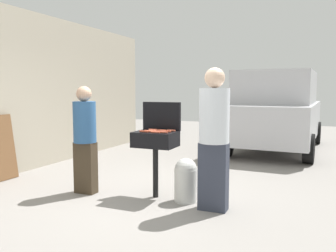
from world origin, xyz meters
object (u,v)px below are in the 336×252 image
(person_right, at_px, (214,134))
(parked_minivan, at_px, (277,111))
(hot_dog_2, at_px, (155,130))
(propane_tank, at_px, (186,179))
(hot_dog_3, at_px, (161,131))
(hot_dog_11, at_px, (155,132))
(hot_dog_8, at_px, (171,130))
(hot_dog_9, at_px, (151,132))
(person_left, at_px, (85,136))
(hot_dog_13, at_px, (163,132))
(hot_dog_5, at_px, (167,131))
(hot_dog_10, at_px, (155,132))
(hot_dog_7, at_px, (164,131))
(bbq_grill, at_px, (155,142))
(hot_dog_6, at_px, (153,131))
(hot_dog_14, at_px, (144,131))
(hot_dog_12, at_px, (153,131))
(hot_dog_1, at_px, (149,131))
(hot_dog_4, at_px, (153,130))
(hot_dog_0, at_px, (163,130))

(person_right, height_order, parked_minivan, parked_minivan)
(hot_dog_2, bearing_deg, propane_tank, -8.02)
(hot_dog_3, relative_size, person_right, 0.07)
(hot_dog_11, bearing_deg, hot_dog_8, 61.47)
(hot_dog_3, height_order, hot_dog_9, same)
(hot_dog_11, relative_size, person_left, 0.08)
(hot_dog_13, bearing_deg, hot_dog_8, 86.81)
(hot_dog_9, xyz_separation_m, propane_tank, (0.49, 0.08, -0.66))
(person_right, bearing_deg, hot_dog_11, 5.10)
(hot_dog_8, bearing_deg, hot_dog_3, -117.30)
(hot_dog_5, distance_m, hot_dog_10, 0.19)
(hot_dog_7, relative_size, hot_dog_11, 1.00)
(hot_dog_11, bearing_deg, bbq_grill, 111.54)
(hot_dog_5, relative_size, hot_dog_6, 1.00)
(hot_dog_6, height_order, parked_minivan, parked_minivan)
(hot_dog_3, relative_size, hot_dog_10, 1.00)
(hot_dog_13, relative_size, parked_minivan, 0.03)
(hot_dog_9, relative_size, person_right, 0.07)
(hot_dog_10, xyz_separation_m, hot_dog_14, (-0.19, 0.02, 0.00))
(hot_dog_12, distance_m, person_left, 1.05)
(hot_dog_5, relative_size, hot_dog_10, 1.00)
(hot_dog_2, bearing_deg, hot_dog_1, -114.53)
(hot_dog_2, bearing_deg, hot_dog_12, -109.85)
(hot_dog_4, height_order, propane_tank, hot_dog_4)
(hot_dog_0, bearing_deg, hot_dog_14, -127.74)
(hot_dog_4, relative_size, parked_minivan, 0.03)
(hot_dog_2, relative_size, hot_dog_8, 1.00)
(parked_minivan, bearing_deg, hot_dog_8, 81.09)
(hot_dog_1, relative_size, hot_dog_13, 1.00)
(person_left, bearing_deg, bbq_grill, 3.30)
(hot_dog_10, bearing_deg, hot_dog_8, 67.76)
(hot_dog_9, height_order, hot_dog_12, same)
(bbq_grill, bearing_deg, hot_dog_11, -68.46)
(hot_dog_7, xyz_separation_m, hot_dog_14, (-0.23, -0.19, 0.00))
(bbq_grill, height_order, hot_dog_12, hot_dog_12)
(bbq_grill, distance_m, hot_dog_13, 0.27)
(hot_dog_3, bearing_deg, hot_dog_4, 143.46)
(bbq_grill, xyz_separation_m, hot_dog_9, (-0.02, -0.10, 0.16))
(hot_dog_6, bearing_deg, hot_dog_12, 111.12)
(hot_dog_8, relative_size, parked_minivan, 0.03)
(hot_dog_5, distance_m, hot_dog_8, 0.13)
(propane_tank, distance_m, parked_minivan, 5.06)
(hot_dog_3, bearing_deg, propane_tank, 1.50)
(hot_dog_6, bearing_deg, hot_dog_9, -78.40)
(hot_dog_9, bearing_deg, hot_dog_13, -6.11)
(hot_dog_4, bearing_deg, hot_dog_6, -66.98)
(hot_dog_8, xyz_separation_m, person_right, (0.74, -0.34, 0.02))
(hot_dog_13, bearing_deg, parked_minivan, 79.17)
(hot_dog_10, height_order, hot_dog_14, same)
(hot_dog_3, xyz_separation_m, hot_dog_13, (0.07, -0.09, 0.00))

